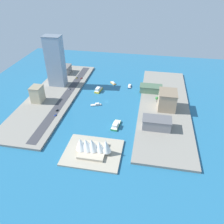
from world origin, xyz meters
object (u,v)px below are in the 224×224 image
(warehouse_low_gray, at_px, (157,123))
(taxi_yellow_cab, at_px, (77,78))
(suv_black, at_px, (57,110))
(terminal_long_green, at_px, (151,89))
(opera_landmark, at_px, (92,146))
(apartment_midrise_tan, at_px, (167,100))
(ferry_yellow_fast, at_px, (98,90))
(yacht_sleek_gray, at_px, (96,105))
(tower_tall_glass, at_px, (55,62))
(office_block_beige, at_px, (37,94))
(traffic_light_waterfront, at_px, (78,82))
(patrol_launch_navy, at_px, (130,86))
(pickup_red, at_px, (81,78))
(carpark_squat_concrete, at_px, (61,69))
(ferry_green_doubledeck, at_px, (116,125))
(hatchback_blue, at_px, (55,115))
(water_taxi_orange, at_px, (113,83))
(sedan_silver, at_px, (69,89))

(warehouse_low_gray, xyz_separation_m, taxi_yellow_cab, (142.60, -120.84, -5.91))
(suv_black, bearing_deg, terminal_long_green, -147.43)
(opera_landmark, bearing_deg, apartment_midrise_tan, -128.05)
(ferry_yellow_fast, distance_m, yacht_sleek_gray, 43.83)
(terminal_long_green, height_order, tower_tall_glass, tower_tall_glass)
(opera_landmark, bearing_deg, yacht_sleek_gray, -78.88)
(opera_landmark, bearing_deg, warehouse_low_gray, -141.12)
(office_block_beige, relative_size, traffic_light_waterfront, 3.66)
(apartment_midrise_tan, bearing_deg, opera_landmark, 51.95)
(patrol_launch_navy, distance_m, tower_tall_glass, 127.48)
(yacht_sleek_gray, distance_m, suv_black, 56.73)
(yacht_sleek_gray, xyz_separation_m, pickup_red, (46.91, -78.45, 2.66))
(terminal_long_green, xyz_separation_m, tower_tall_glass, (154.28, 3.11, 35.35))
(carpark_squat_concrete, bearing_deg, yacht_sleek_gray, 133.45)
(ferry_green_doubledeck, xyz_separation_m, hatchback_blue, (83.38, -5.23, 1.51))
(apartment_midrise_tan, bearing_deg, tower_tall_glass, -13.37)
(pickup_red, bearing_deg, taxi_yellow_cab, -1.12)
(office_block_beige, relative_size, apartment_midrise_tan, 0.83)
(taxi_yellow_cab, bearing_deg, traffic_light_waterfront, 114.87)
(hatchback_blue, height_order, taxi_yellow_cab, taxi_yellow_cab)
(carpark_squat_concrete, bearing_deg, traffic_light_waterfront, 137.95)
(warehouse_low_gray, xyz_separation_m, office_block_beige, (173.30, -33.74, 5.06))
(ferry_yellow_fast, relative_size, hatchback_blue, 5.08)
(ferry_yellow_fast, distance_m, ferry_green_doubledeck, 98.87)
(yacht_sleek_gray, xyz_separation_m, terminal_long_green, (-76.66, -51.84, 6.95))
(carpark_squat_concrete, bearing_deg, ferry_yellow_fast, 147.46)
(yacht_sleek_gray, height_order, water_taxi_orange, yacht_sleek_gray)
(tower_tall_glass, bearing_deg, yacht_sleek_gray, 147.88)
(traffic_light_waterfront, bearing_deg, pickup_red, -83.14)
(terminal_long_green, distance_m, carpark_squat_concrete, 175.17)
(ferry_green_doubledeck, relative_size, warehouse_low_gray, 0.69)
(carpark_squat_concrete, relative_size, taxi_yellow_cab, 7.93)
(traffic_light_waterfront, bearing_deg, warehouse_low_gray, 143.77)
(apartment_midrise_tan, height_order, pickup_red, apartment_midrise_tan)
(yacht_sleek_gray, xyz_separation_m, taxi_yellow_cab, (55.43, -78.61, 2.69))
(warehouse_low_gray, relative_size, hatchback_blue, 8.29)
(taxi_yellow_cab, bearing_deg, hatchback_blue, 94.24)
(ferry_green_doubledeck, xyz_separation_m, opera_landmark, (17.67, 51.79, 7.76))
(suv_black, relative_size, pickup_red, 0.93)
(ferry_green_doubledeck, bearing_deg, tower_tall_glass, -39.44)
(carpark_squat_concrete, bearing_deg, sedan_silver, 121.94)
(ferry_green_doubledeck, distance_m, opera_landmark, 55.27)
(patrol_launch_navy, relative_size, traffic_light_waterfront, 2.44)
(office_block_beige, relative_size, suv_black, 5.10)
(terminal_long_green, distance_m, pickup_red, 126.48)
(ferry_yellow_fast, distance_m, taxi_yellow_cab, 59.83)
(water_taxi_orange, relative_size, pickup_red, 2.40)
(suv_black, distance_m, taxi_yellow_cab, 107.24)
(yacht_sleek_gray, distance_m, hatchback_blue, 61.56)
(apartment_midrise_tan, bearing_deg, taxi_yellow_cab, -24.87)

